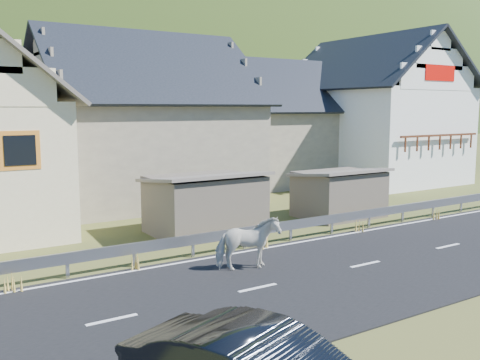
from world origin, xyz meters
TOP-DOWN VIEW (x-y plane):
  - ground at (0.00, 0.00)m, footprint 160.00×160.00m
  - road at (0.00, 0.00)m, footprint 60.00×7.00m
  - lane_markings at (0.00, 0.00)m, footprint 60.00×6.60m
  - guardrail at (-0.00, 3.68)m, footprint 28.10×0.09m
  - shed_left at (-2.00, 6.50)m, footprint 4.30×3.30m
  - shed_right at (4.50, 6.00)m, footprint 3.80×2.90m
  - house_stone_a at (-1.00, 15.00)m, footprint 10.80×9.80m
  - house_stone_b at (9.00, 17.00)m, footprint 9.80×8.80m
  - house_white at (15.00, 14.00)m, footprint 8.80×10.80m
  - horse at (-3.31, 1.54)m, footprint 1.27×2.01m

SIDE VIEW (x-z plane):
  - ground at x=0.00m, z-range 0.00..0.00m
  - road at x=0.00m, z-range 0.00..0.04m
  - lane_markings at x=0.00m, z-range 0.04..0.05m
  - guardrail at x=0.00m, z-range 0.19..0.94m
  - horse at x=-3.31m, z-range 0.04..1.61m
  - shed_right at x=4.50m, z-range -0.10..2.10m
  - shed_left at x=-2.00m, z-range -0.10..2.30m
  - house_stone_b at x=9.00m, z-range 0.19..8.29m
  - house_stone_a at x=-1.00m, z-range 0.18..9.08m
  - house_white at x=15.00m, z-range 0.21..9.91m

